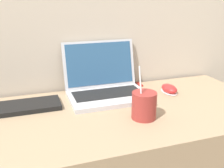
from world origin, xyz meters
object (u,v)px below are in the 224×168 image
usb_stick (139,84)px  computer_mouse (169,89)px  laptop (105,84)px  external_keyboard (9,108)px  drink_cup (144,105)px

usb_stick → computer_mouse: bearing=-57.8°
computer_mouse → usb_stick: size_ratio=1.86×
laptop → computer_mouse: laptop is taller
external_keyboard → usb_stick: 0.66m
usb_stick → external_keyboard: bearing=-169.2°
external_keyboard → usb_stick: bearing=10.8°
computer_mouse → usb_stick: bearing=122.2°
external_keyboard → usb_stick: external_keyboard is taller
laptop → drink_cup: size_ratio=1.75×
computer_mouse → laptop: bearing=167.3°
usb_stick → drink_cup: bearing=-112.0°
external_keyboard → computer_mouse: bearing=-2.0°
laptop → external_keyboard: (-0.43, -0.04, -0.04)m
drink_cup → usb_stick: bearing=68.0°
drink_cup → computer_mouse: bearing=42.0°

